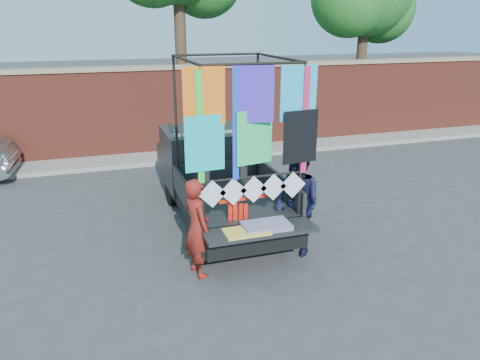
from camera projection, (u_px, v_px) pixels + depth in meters
name	position (u px, v px, depth m)	size (l,w,h in m)	color
ground	(223.00, 258.00, 7.93)	(90.00, 90.00, 0.00)	#38383A
brick_wall	(158.00, 110.00, 13.81)	(30.00, 0.45, 2.61)	brown
curb	(164.00, 157.00, 13.59)	(30.00, 1.20, 0.12)	gray
pickup_truck	(212.00, 173.00, 9.73)	(2.06, 5.18, 3.26)	black
woman	(197.00, 228.00, 7.21)	(0.58, 0.38, 1.60)	maroon
man	(297.00, 203.00, 7.87)	(0.89, 0.69, 1.82)	black
streamer_bundle	(243.00, 211.00, 7.47)	(1.03, 0.14, 0.71)	red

